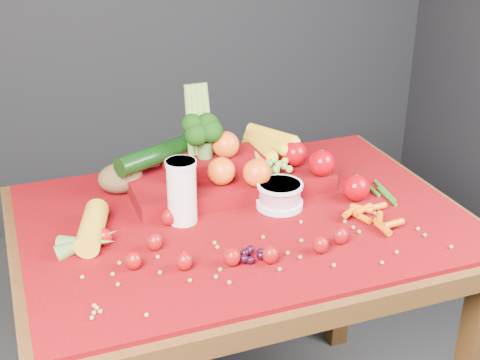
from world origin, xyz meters
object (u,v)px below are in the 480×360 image
object	(u,v)px
table	(243,253)
yogurt_bowl	(280,194)
produce_mound	(234,167)
milk_glass	(182,189)

from	to	relation	value
table	yogurt_bowl	distance (m)	0.18
table	produce_mound	distance (m)	0.23
produce_mound	table	bearing A→B (deg)	-102.23
milk_glass	yogurt_bowl	size ratio (longest dim) A/B	1.35
table	milk_glass	bearing A→B (deg)	169.97
milk_glass	produce_mound	xyz separation A→B (m)	(0.18, 0.13, -0.03)
yogurt_bowl	produce_mound	bearing A→B (deg)	115.39
table	yogurt_bowl	xyz separation A→B (m)	(0.10, 0.01, 0.14)
milk_glass	produce_mound	bearing A→B (deg)	36.68
yogurt_bowl	milk_glass	bearing A→B (deg)	177.23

